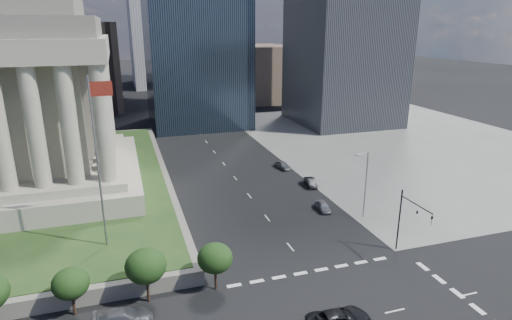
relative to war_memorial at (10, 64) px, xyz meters
name	(u,v)px	position (x,y,z in m)	size (l,w,h in m)	color
ground	(189,120)	(34.00, 52.00, -21.40)	(500.00, 500.00, 0.00)	black
sidewalk_ne	(404,141)	(80.00, 12.00, -21.38)	(68.00, 90.00, 0.03)	slate
war_memorial	(10,64)	(0.00, 0.00, 0.00)	(34.00, 34.00, 39.00)	gray
flagpole	(98,155)	(12.17, -24.00, -8.29)	(2.52, 0.24, 20.00)	slate
midrise_glass	(194,13)	(36.00, 47.00, 8.60)	(26.00, 26.00, 60.00)	black
building_filler_ne	(260,73)	(66.00, 82.00, -11.40)	(20.00, 30.00, 20.00)	brown
building_filler_nw	(82,66)	(4.00, 82.00, -7.40)	(24.00, 30.00, 28.00)	brown
traffic_signal_ne	(409,217)	(46.50, -34.30, -16.15)	(0.30, 5.74, 8.00)	black
street_lamp_north	(365,181)	(47.33, -23.00, -15.74)	(2.13, 0.22, 10.00)	slate
pickup_truck	(339,319)	(32.60, -43.45, -20.55)	(6.14, 2.83, 1.71)	black
suv_grey	(123,318)	(13.49, -37.00, -20.62)	(2.19, 5.39, 1.56)	#4F5156
parked_sedan_near	(323,206)	(43.00, -18.97, -20.73)	(1.58, 3.92, 1.33)	gray
parked_sedan_mid	(311,182)	(45.50, -8.98, -20.69)	(1.49, 4.29, 1.41)	black
parked_sedan_far	(283,165)	(44.33, 1.55, -20.68)	(4.24, 1.71, 1.44)	#56595D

